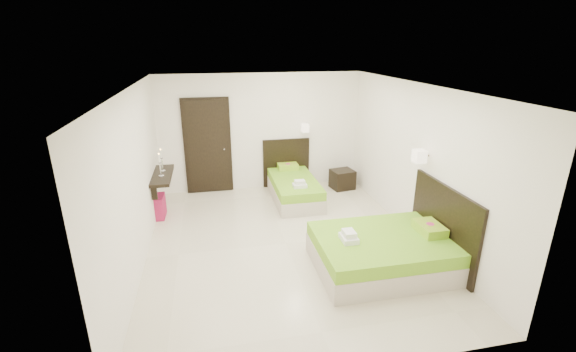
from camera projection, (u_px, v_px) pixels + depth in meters
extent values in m
plane|color=beige|center=(286.00, 243.00, 6.51)|extent=(5.50, 5.50, 0.00)
cube|color=beige|center=(294.00, 193.00, 8.27)|extent=(0.90, 1.80, 0.29)
cube|color=#65AB1B|center=(294.00, 183.00, 8.20)|extent=(0.89, 1.78, 0.18)
cube|color=black|center=(286.00, 163.00, 8.94)|extent=(1.08, 0.05, 1.13)
cube|color=#91C023|center=(288.00, 167.00, 8.77)|extent=(0.45, 0.31, 0.13)
cylinder|color=#D23173|center=(288.00, 164.00, 8.75)|extent=(0.11, 0.11, 0.00)
cube|color=white|center=(300.00, 185.00, 7.70)|extent=(0.27, 0.20, 0.07)
cube|color=white|center=(300.00, 182.00, 7.67)|extent=(0.20, 0.15, 0.07)
cube|color=beige|center=(305.00, 128.00, 8.60)|extent=(0.16, 0.16, 0.18)
cylinder|color=#2D2116|center=(304.00, 127.00, 8.67)|extent=(0.03, 0.16, 0.03)
cube|color=beige|center=(382.00, 258.00, 5.77)|extent=(1.97, 1.48, 0.31)
cube|color=#65AB1B|center=(383.00, 243.00, 5.69)|extent=(1.95, 1.46, 0.20)
cube|color=black|center=(443.00, 225.00, 5.80)|extent=(0.05, 1.67, 1.23)
cube|color=#91C023|center=(430.00, 228.00, 5.77)|extent=(0.33, 0.49, 0.14)
cylinder|color=#D23173|center=(430.00, 224.00, 5.75)|extent=(0.12, 0.12, 0.00)
cube|color=white|center=(349.00, 238.00, 5.54)|extent=(0.22, 0.30, 0.08)
cube|color=white|center=(349.00, 233.00, 5.51)|extent=(0.16, 0.22, 0.08)
cube|color=beige|center=(419.00, 156.00, 6.04)|extent=(0.18, 0.18, 0.20)
cylinder|color=#2D2116|center=(424.00, 156.00, 6.06)|extent=(0.16, 0.03, 0.03)
cube|color=black|center=(342.00, 179.00, 8.89)|extent=(0.56, 0.51, 0.44)
cube|color=#9D1544|center=(153.00, 207.00, 7.40)|extent=(0.45, 0.45, 0.44)
cube|color=black|center=(208.00, 147.00, 8.43)|extent=(1.02, 0.06, 2.14)
cube|color=black|center=(208.00, 147.00, 8.40)|extent=(0.88, 0.04, 2.06)
cylinder|color=silver|center=(224.00, 149.00, 8.45)|extent=(0.03, 0.10, 0.03)
cube|color=black|center=(162.00, 175.00, 7.31)|extent=(0.35, 1.20, 0.06)
cube|color=black|center=(154.00, 192.00, 6.93)|extent=(0.10, 0.04, 0.30)
cube|color=black|center=(159.00, 176.00, 7.76)|extent=(0.10, 0.04, 0.30)
cylinder|color=silver|center=(161.00, 176.00, 7.16)|extent=(0.10, 0.10, 0.02)
cylinder|color=silver|center=(161.00, 170.00, 7.12)|extent=(0.02, 0.02, 0.22)
cone|color=silver|center=(160.00, 163.00, 7.08)|extent=(0.07, 0.07, 0.04)
cylinder|color=white|center=(159.00, 158.00, 7.05)|extent=(0.02, 0.02, 0.15)
sphere|color=#FFB23F|center=(159.00, 154.00, 7.02)|extent=(0.02, 0.02, 0.02)
cylinder|color=silver|center=(163.00, 171.00, 7.44)|extent=(0.10, 0.10, 0.02)
cylinder|color=silver|center=(162.00, 165.00, 7.40)|extent=(0.02, 0.02, 0.22)
cone|color=silver|center=(161.00, 159.00, 7.36)|extent=(0.07, 0.07, 0.04)
cylinder|color=white|center=(161.00, 154.00, 7.33)|extent=(0.02, 0.02, 0.15)
sphere|color=#FFB23F|center=(160.00, 149.00, 7.30)|extent=(0.02, 0.02, 0.02)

